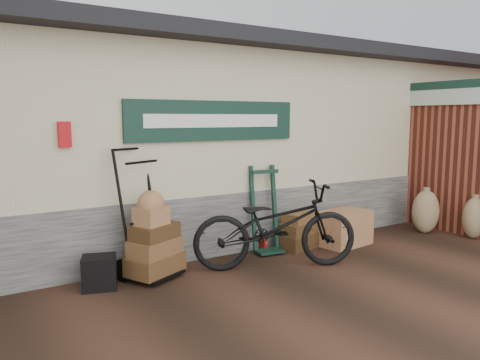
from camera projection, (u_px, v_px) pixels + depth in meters
name	position (u px, v px, depth m)	size (l,w,h in m)	color
ground	(272.00, 272.00, 6.07)	(80.00, 80.00, 0.00)	black
station_building	(180.00, 139.00, 8.14)	(14.40, 4.10, 3.20)	#4C4C47
brick_outbuilding	(426.00, 152.00, 9.39)	(1.71, 4.51, 2.62)	maroon
porter_trolley	(143.00, 212.00, 5.83)	(0.83, 0.62, 1.66)	black
green_barrow	(265.00, 209.00, 6.92)	(0.46, 0.39, 1.29)	#112D22
suitcase_stack	(298.00, 230.00, 7.17)	(0.63, 0.40, 0.56)	#372111
wicker_hamper	(344.00, 228.00, 7.36)	(0.82, 0.54, 0.54)	brown
black_trunk	(99.00, 272.00, 5.47)	(0.39, 0.33, 0.39)	black
bicycle	(276.00, 221.00, 6.17)	(2.20, 0.77, 1.28)	black
burlap_sack_left	(426.00, 212.00, 8.10)	(0.47, 0.39, 0.75)	olive
burlap_sack_right	(474.00, 218.00, 7.74)	(0.43, 0.36, 0.69)	olive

